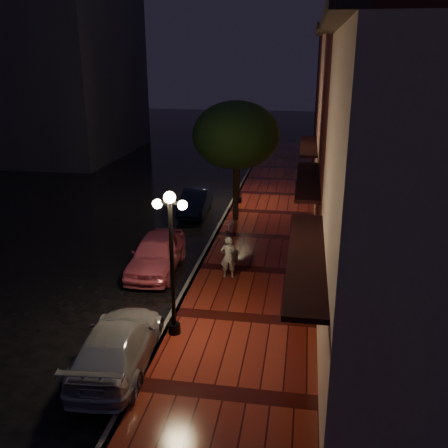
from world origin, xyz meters
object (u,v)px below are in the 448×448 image
Objects in this scene: pink_car at (157,253)px; parking_meter at (227,241)px; streetlamp_far at (239,159)px; streetlamp_near at (172,256)px; silver_car at (117,345)px; street_tree at (236,137)px; woman_with_umbrella at (228,240)px; navy_car at (196,202)px.

pink_car is 3.47× the size of parking_meter.
pink_car is at bearing -101.43° from streetlamp_far.
parking_meter is (2.55, 1.27, 0.17)m from pink_car.
streetlamp_near is at bearing -90.00° from streetlamp_far.
parking_meter reaches higher than silver_car.
street_tree is at bearing -85.09° from streetlamp_far.
streetlamp_far is at bearing -93.86° from woman_with_umbrella.
silver_car is (0.79, -6.23, -0.07)m from pink_car.
street_tree is 7.38m from woman_with_umbrella.
pink_car is (-2.16, -6.39, -3.52)m from street_tree.
parking_meter is at bearing -85.43° from streetlamp_far.
streetlamp_near is 0.74× the size of street_tree.
street_tree is 1.30× the size of silver_car.
streetlamp_far is 1.02× the size of pink_car.
silver_car reaches higher than navy_car.
pink_car is 3.03m from woman_with_umbrella.
streetlamp_far is 1.13× the size of navy_car.
parking_meter is at bearing -89.17° from woman_with_umbrella.
streetlamp_near is 5.32m from pink_car.
pink_car is 6.28m from silver_car.
navy_car is 0.86× the size of silver_car.
silver_car is (-1.37, -12.63, -3.60)m from street_tree.
silver_car is at bearing -88.69° from parking_meter.
streetlamp_far is at bearing 40.87° from navy_car.
pink_car reaches higher than parking_meter.
streetlamp_near is at bearing -128.96° from silver_car.
parking_meter is (1.76, 7.50, 0.24)m from silver_car.
silver_car is (-1.11, -15.64, -1.95)m from streetlamp_far.
navy_car is 8.58m from woman_with_umbrella.
silver_car is 6.21m from woman_with_umbrella.
pink_car is 1.91× the size of woman_with_umbrella.
streetlamp_far is 0.74× the size of street_tree.
navy_car is at bearing -78.91° from woman_with_umbrella.
woman_with_umbrella is (0.96, 4.14, -0.99)m from streetlamp_near.
street_tree is 13.20m from silver_car.
navy_car is 6.80m from parking_meter.
streetlamp_far reaches higher than woman_with_umbrella.
street_tree reaches higher than pink_car.
streetlamp_near is 2.78m from silver_car.
street_tree is at bearing 69.09° from pink_car.
streetlamp_near is at bearing -91.35° from street_tree.
streetlamp_near is 12.44m from navy_car.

